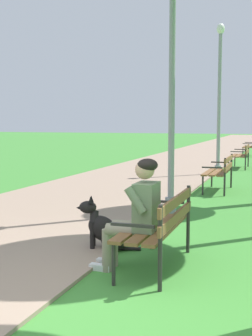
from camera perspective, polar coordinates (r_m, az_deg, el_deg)
ground_plane at (r=4.28m, az=-7.40°, el=-16.66°), size 120.00×120.00×0.00m
paved_path at (r=27.86m, az=10.98°, el=2.43°), size 3.97×60.00×0.04m
park_bench_near at (r=5.07m, az=4.36°, el=-6.98°), size 0.55×1.50×0.85m
park_bench_mid at (r=10.82m, az=11.90°, el=-0.23°), size 0.55×1.50×0.85m
park_bench_far at (r=16.40m, az=14.48°, el=1.75°), size 0.55×1.50×0.85m
park_bench_furthest at (r=22.35m, az=15.54°, el=2.77°), size 0.55×1.50×0.85m
person_seated_on_near_bench at (r=4.89m, az=1.38°, el=-5.42°), size 0.74×0.49×1.25m
dog_black at (r=5.78m, az=-2.50°, el=-7.93°), size 0.81×0.41×0.71m
lamp_post_near at (r=7.96m, az=5.86°, el=11.66°), size 0.24×0.24×4.73m
lamp_post_mid at (r=14.15m, az=11.76°, el=8.71°), size 0.24×0.24×4.59m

